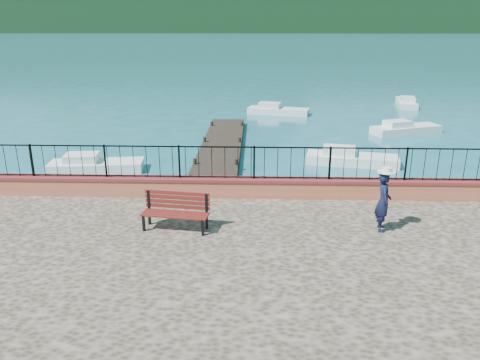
# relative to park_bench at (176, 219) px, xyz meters

# --- Properties ---
(ground) EXTENTS (2000.00, 2000.00, 0.00)m
(ground) POSITION_rel_park_bench_xyz_m (2.25, -1.33, -1.48)
(ground) COLOR #19596B
(ground) RESTS_ON ground
(parapet) EXTENTS (28.00, 0.46, 0.58)m
(parapet) POSITION_rel_park_bench_xyz_m (2.25, 2.37, 0.01)
(parapet) COLOR #C06045
(parapet) RESTS_ON promenade
(railing) EXTENTS (27.00, 0.05, 0.95)m
(railing) POSITION_rel_park_bench_xyz_m (2.25, 2.37, 0.77)
(railing) COLOR black
(railing) RESTS_ON parapet
(dock) EXTENTS (2.00, 16.00, 0.30)m
(dock) POSITION_rel_park_bench_xyz_m (0.25, 10.67, -1.33)
(dock) COLOR #2D231C
(dock) RESTS_ON ground
(far_forest) EXTENTS (900.00, 60.00, 18.00)m
(far_forest) POSITION_rel_park_bench_xyz_m (2.25, 298.67, 7.52)
(far_forest) COLOR black
(far_forest) RESTS_ON ground
(companion_hill) EXTENTS (448.00, 384.00, 180.00)m
(companion_hill) POSITION_rel_park_bench_xyz_m (222.25, 558.67, -1.48)
(companion_hill) COLOR #142D23
(companion_hill) RESTS_ON ground
(park_bench) EXTENTS (1.74, 0.78, 0.93)m
(park_bench) POSITION_rel_park_bench_xyz_m (0.00, 0.00, 0.00)
(park_bench) COLOR black
(park_bench) RESTS_ON promenade
(person) EXTENTS (0.41, 0.58, 1.52)m
(person) POSITION_rel_park_bench_xyz_m (5.16, 0.14, 0.48)
(person) COLOR black
(person) RESTS_ON promenade
(hat) EXTENTS (0.44, 0.44, 0.12)m
(hat) POSITION_rel_park_bench_xyz_m (5.16, 0.14, 1.30)
(hat) COLOR white
(hat) RESTS_ON person
(boat_0) EXTENTS (4.11, 1.75, 0.80)m
(boat_0) POSITION_rel_park_bench_xyz_m (-4.94, 8.51, -1.08)
(boat_0) COLOR white
(boat_0) RESTS_ON ground
(boat_1) EXTENTS (4.25, 2.04, 0.80)m
(boat_1) POSITION_rel_park_bench_xyz_m (6.40, 9.95, -1.08)
(boat_1) COLOR white
(boat_1) RESTS_ON ground
(boat_2) EXTENTS (4.30, 2.64, 0.80)m
(boat_2) POSITION_rel_park_bench_xyz_m (10.76, 16.37, -1.08)
(boat_2) COLOR silver
(boat_2) RESTS_ON ground
(boat_4) EXTENTS (4.43, 2.28, 0.80)m
(boat_4) POSITION_rel_park_bench_xyz_m (3.56, 22.14, -1.08)
(boat_4) COLOR silver
(boat_4) RESTS_ON ground
(boat_5) EXTENTS (2.04, 4.24, 0.80)m
(boat_5) POSITION_rel_park_bench_xyz_m (13.64, 25.92, -1.08)
(boat_5) COLOR silver
(boat_5) RESTS_ON ground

